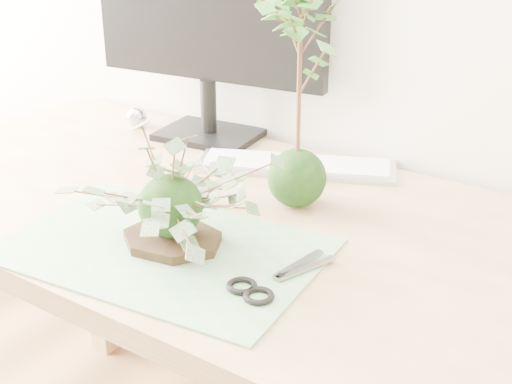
# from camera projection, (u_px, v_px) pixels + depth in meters

# --- Properties ---
(desk) EXTENTS (1.60, 0.70, 0.74)m
(desk) POSITION_uv_depth(u_px,v_px,m) (259.00, 266.00, 1.24)
(desk) COLOR tan
(desk) RESTS_ON ground_plane
(cutting_mat) EXTENTS (0.52, 0.38, 0.00)m
(cutting_mat) POSITION_uv_depth(u_px,v_px,m) (163.00, 249.00, 1.11)
(cutting_mat) COLOR #649D62
(cutting_mat) RESTS_ON desk
(stone_dish) EXTENTS (0.19, 0.19, 0.01)m
(stone_dish) POSITION_uv_depth(u_px,v_px,m) (172.00, 239.00, 1.11)
(stone_dish) COLOR black
(stone_dish) RESTS_ON cutting_mat
(ivy_kokedama) EXTENTS (0.31, 0.31, 0.20)m
(ivy_kokedama) POSITION_uv_depth(u_px,v_px,m) (169.00, 178.00, 1.07)
(ivy_kokedama) COLOR black
(ivy_kokedama) RESTS_ON stone_dish
(maple_kokedama) EXTENTS (0.30, 0.30, 0.43)m
(maple_kokedama) POSITION_uv_depth(u_px,v_px,m) (300.00, 34.00, 1.14)
(maple_kokedama) COLOR black
(maple_kokedama) RESTS_ON desk
(keyboard) EXTENTS (0.41, 0.27, 0.02)m
(keyboard) POSITION_uv_depth(u_px,v_px,m) (296.00, 165.00, 1.41)
(keyboard) COLOR #ACACB7
(keyboard) RESTS_ON desk
(monitor) EXTENTS (0.53, 0.18, 0.47)m
(monitor) POSITION_uv_depth(u_px,v_px,m) (208.00, 13.00, 1.48)
(monitor) COLOR black
(monitor) RESTS_ON desk
(foil_ball) EXTENTS (0.05, 0.05, 0.05)m
(foil_ball) POSITION_uv_depth(u_px,v_px,m) (137.00, 117.00, 1.64)
(foil_ball) COLOR white
(foil_ball) RESTS_ON desk
(scissors) EXTENTS (0.09, 0.18, 0.01)m
(scissors) POSITION_uv_depth(u_px,v_px,m) (266.00, 286.00, 0.99)
(scissors) COLOR gray
(scissors) RESTS_ON cutting_mat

